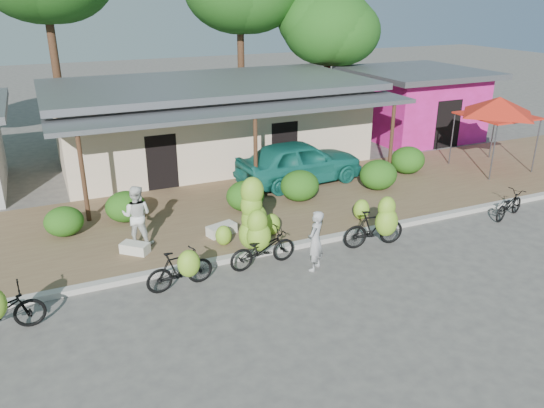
{
  "coord_description": "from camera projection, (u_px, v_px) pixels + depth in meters",
  "views": [
    {
      "loc": [
        -6.57,
        -9.96,
        6.67
      ],
      "look_at": [
        -0.97,
        2.57,
        1.2
      ],
      "focal_mm": 35.0,
      "sensor_mm": 36.0,
      "label": 1
    }
  ],
  "objects": [
    {
      "name": "ground",
      "position": [
        348.0,
        276.0,
        13.41
      ],
      "size": [
        100.0,
        100.0,
        0.0
      ],
      "primitive_type": "plane",
      "color": "#4D4B48",
      "rests_on": "ground"
    },
    {
      "name": "sidewalk",
      "position": [
        269.0,
        207.0,
        17.63
      ],
      "size": [
        60.0,
        6.0,
        0.12
      ],
      "primitive_type": "cube",
      "color": "brown",
      "rests_on": "ground"
    },
    {
      "name": "curb",
      "position": [
        311.0,
        242.0,
        15.08
      ],
      "size": [
        60.0,
        0.25,
        0.15
      ],
      "primitive_type": "cube",
      "color": "#A8A399",
      "rests_on": "ground"
    },
    {
      "name": "shop_main",
      "position": [
        211.0,
        121.0,
        22.04
      ],
      "size": [
        13.0,
        8.5,
        3.35
      ],
      "color": "beige",
      "rests_on": "ground"
    },
    {
      "name": "shop_pink",
      "position": [
        414.0,
        102.0,
        26.09
      ],
      "size": [
        6.0,
        6.0,
        3.25
      ],
      "color": "#DB219A",
      "rests_on": "ground"
    },
    {
      "name": "tree_near_right",
      "position": [
        324.0,
        25.0,
        26.66
      ],
      "size": [
        4.85,
        4.71,
        6.97
      ],
      "color": "#46311C",
      "rests_on": "ground"
    },
    {
      "name": "hedge_0",
      "position": [
        64.0,
        221.0,
        15.26
      ],
      "size": [
        1.11,
        1.0,
        0.87
      ],
      "primitive_type": "ellipsoid",
      "color": "#1B5312",
      "rests_on": "sidewalk"
    },
    {
      "name": "hedge_1",
      "position": [
        126.0,
        207.0,
        16.22
      ],
      "size": [
        1.22,
        1.1,
        0.95
      ],
      "primitive_type": "ellipsoid",
      "color": "#1B5312",
      "rests_on": "sidewalk"
    },
    {
      "name": "hedge_2",
      "position": [
        245.0,
        196.0,
        17.04
      ],
      "size": [
        1.25,
        1.12,
        0.97
      ],
      "primitive_type": "ellipsoid",
      "color": "#1B5312",
      "rests_on": "sidewalk"
    },
    {
      "name": "hedge_3",
      "position": [
        300.0,
        186.0,
        17.85
      ],
      "size": [
        1.33,
        1.2,
        1.04
      ],
      "primitive_type": "ellipsoid",
      "color": "#1B5312",
      "rests_on": "sidewalk"
    },
    {
      "name": "hedge_4",
      "position": [
        378.0,
        175.0,
        18.87
      ],
      "size": [
        1.37,
        1.23,
        1.07
      ],
      "primitive_type": "ellipsoid",
      "color": "#1B5312",
      "rests_on": "sidewalk"
    },
    {
      "name": "hedge_5",
      "position": [
        408.0,
        160.0,
        20.56
      ],
      "size": [
        1.35,
        1.21,
        1.05
      ],
      "primitive_type": "ellipsoid",
      "color": "#1B5312",
      "rests_on": "sidewalk"
    },
    {
      "name": "red_canopy",
      "position": [
        499.0,
        106.0,
        20.44
      ],
      "size": [
        3.5,
        3.5,
        2.86
      ],
      "color": "#59595E",
      "rests_on": "sidewalk"
    },
    {
      "name": "bike_left",
      "position": [
        181.0,
        268.0,
        12.61
      ],
      "size": [
        1.72,
        1.19,
        1.29
      ],
      "rotation": [
        0.0,
        0.0,
        1.67
      ],
      "color": "black",
      "rests_on": "ground"
    },
    {
      "name": "bike_center",
      "position": [
        258.0,
        232.0,
        13.83
      ],
      "size": [
        1.92,
        1.25,
        2.29
      ],
      "rotation": [
        0.0,
        0.0,
        1.66
      ],
      "color": "black",
      "rests_on": "ground"
    },
    {
      "name": "bike_right",
      "position": [
        377.0,
        225.0,
        14.61
      ],
      "size": [
        1.88,
        1.28,
        1.71
      ],
      "rotation": [
        0.0,
        0.0,
        1.46
      ],
      "color": "black",
      "rests_on": "ground"
    },
    {
      "name": "bike_far_right",
      "position": [
        509.0,
        205.0,
        16.78
      ],
      "size": [
        1.73,
        1.06,
        0.86
      ],
      "rotation": [
        0.0,
        0.0,
        1.9
      ],
      "color": "black",
      "rests_on": "ground"
    },
    {
      "name": "loose_banana_a",
      "position": [
        224.0,
        235.0,
        14.72
      ],
      "size": [
        0.46,
        0.39,
        0.58
      ],
      "primitive_type": "ellipsoid",
      "color": "#86B22C",
      "rests_on": "sidewalk"
    },
    {
      "name": "loose_banana_b",
      "position": [
        272.0,
        224.0,
        15.34
      ],
      "size": [
        0.52,
        0.44,
        0.64
      ],
      "primitive_type": "ellipsoid",
      "color": "#86B22C",
      "rests_on": "sidewalk"
    },
    {
      "name": "loose_banana_c",
      "position": [
        361.0,
        209.0,
        16.41
      ],
      "size": [
        0.52,
        0.44,
        0.65
      ],
      "primitive_type": "ellipsoid",
      "color": "#86B22C",
      "rests_on": "sidewalk"
    },
    {
      "name": "sack_near",
      "position": [
        222.0,
        230.0,
        15.41
      ],
      "size": [
        0.93,
        0.62,
        0.3
      ],
      "primitive_type": "cube",
      "rotation": [
        0.0,
        0.0,
        0.28
      ],
      "color": "beige",
      "rests_on": "sidewalk"
    },
    {
      "name": "sack_far",
      "position": [
        135.0,
        248.0,
        14.32
      ],
      "size": [
        0.81,
        0.78,
        0.28
      ],
      "primitive_type": "cube",
      "rotation": [
        0.0,
        0.0,
        -0.72
      ],
      "color": "beige",
      "rests_on": "sidewalk"
    },
    {
      "name": "vendor",
      "position": [
        315.0,
        241.0,
        13.48
      ],
      "size": [
        0.7,
        0.67,
        1.62
      ],
      "primitive_type": "imported",
      "rotation": [
        0.0,
        0.0,
        3.81
      ],
      "color": "#999999",
      "rests_on": "ground"
    },
    {
      "name": "bystander",
      "position": [
        137.0,
        215.0,
        14.59
      ],
      "size": [
        1.04,
        0.96,
        1.72
      ],
      "primitive_type": "imported",
      "rotation": [
        0.0,
        0.0,
        2.66
      ],
      "color": "silver",
      "rests_on": "sidewalk"
    },
    {
      "name": "teal_van",
      "position": [
        299.0,
        162.0,
        19.39
      ],
      "size": [
        4.87,
        2.22,
        1.62
      ],
      "primitive_type": "imported",
      "rotation": [
        0.0,
        0.0,
        1.64
      ],
      "color": "#17675C",
      "rests_on": "sidewalk"
    }
  ]
}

